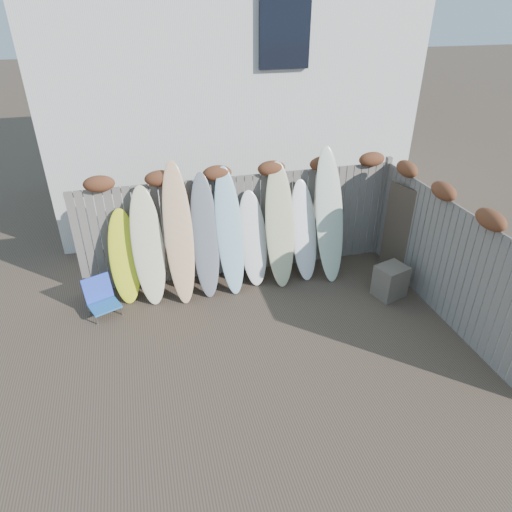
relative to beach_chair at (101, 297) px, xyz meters
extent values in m
plane|color=#493A2D|center=(2.65, -1.69, -0.30)|extent=(80.00, 80.00, 0.00)
cube|color=slate|center=(2.65, 0.71, 0.70)|extent=(6.00, 0.10, 2.00)
cube|color=slate|center=(5.65, 0.71, 0.75)|extent=(0.10, 0.10, 2.10)
ellipsoid|color=brown|center=(0.25, 0.67, 1.80)|extent=(0.52, 0.28, 0.28)
ellipsoid|color=brown|center=(1.25, 0.67, 1.80)|extent=(0.52, 0.28, 0.28)
ellipsoid|color=brown|center=(2.25, 0.67, 1.80)|extent=(0.52, 0.28, 0.28)
ellipsoid|color=brown|center=(3.25, 0.67, 1.80)|extent=(0.52, 0.28, 0.28)
ellipsoid|color=brown|center=(4.25, 0.67, 1.80)|extent=(0.52, 0.28, 0.28)
ellipsoid|color=brown|center=(5.25, 0.67, 1.80)|extent=(0.52, 0.28, 0.28)
cube|color=slate|center=(5.65, -1.49, 0.70)|extent=(0.10, 4.40, 2.00)
ellipsoid|color=brown|center=(5.61, -2.19, 1.80)|extent=(0.28, 0.56, 0.28)
ellipsoid|color=brown|center=(5.61, -1.09, 1.80)|extent=(0.28, 0.56, 0.28)
ellipsoid|color=brown|center=(5.61, 0.01, 1.80)|extent=(0.28, 0.56, 0.28)
cube|color=silver|center=(3.15, 4.81, 2.70)|extent=(8.00, 5.00, 6.00)
cube|color=black|center=(3.95, 2.26, 3.90)|extent=(1.00, 0.12, 1.30)
cube|color=blue|center=(0.04, -0.11, -0.12)|extent=(0.61, 0.57, 0.03)
cube|color=blue|center=(-0.04, 0.11, 0.12)|extent=(0.50, 0.32, 0.45)
cylinder|color=#A0A1A7|center=(-0.09, -0.36, -0.21)|extent=(0.03, 0.03, 0.18)
cylinder|color=#ACABB2|center=(-0.23, -0.02, -0.21)|extent=(0.03, 0.03, 0.18)
cylinder|color=#A5A5AC|center=(0.32, -0.19, -0.21)|extent=(0.03, 0.03, 0.18)
cylinder|color=#A0A1A7|center=(0.18, 0.14, -0.21)|extent=(0.03, 0.03, 0.18)
cube|color=brown|center=(5.09, -0.84, 0.00)|extent=(0.62, 0.56, 0.61)
cube|color=#342A1F|center=(5.65, -0.36, 0.60)|extent=(0.41, 1.16, 1.81)
ellipsoid|color=#F6FF21|center=(0.47, 0.36, 0.53)|extent=(0.57, 0.64, 1.66)
ellipsoid|color=beige|center=(0.90, 0.27, 0.73)|extent=(0.56, 0.74, 2.05)
ellipsoid|color=tan|center=(1.44, 0.23, 0.92)|extent=(0.52, 0.87, 2.43)
ellipsoid|color=slate|center=(1.91, 0.26, 0.79)|extent=(0.53, 0.80, 2.18)
ellipsoid|color=#96C5D8|center=(2.35, 0.26, 0.83)|extent=(0.52, 0.81, 2.26)
ellipsoid|color=white|center=(2.81, 0.34, 0.58)|extent=(0.56, 0.66, 1.76)
ellipsoid|color=beige|center=(3.30, 0.26, 0.83)|extent=(0.60, 0.83, 2.26)
ellipsoid|color=white|center=(3.80, 0.30, 0.64)|extent=(0.55, 0.70, 1.88)
ellipsoid|color=beige|center=(4.26, 0.22, 0.94)|extent=(0.54, 0.86, 2.47)
camera|label=1|loc=(0.93, -6.93, 4.56)|focal=32.00mm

